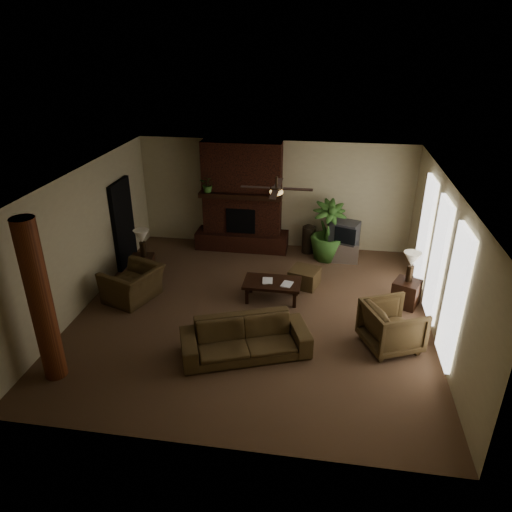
% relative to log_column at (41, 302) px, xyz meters
% --- Properties ---
extents(room_shell, '(7.00, 7.00, 7.00)m').
position_rel_log_column_xyz_m(room_shell, '(2.95, 2.40, 0.00)').
color(room_shell, brown).
rests_on(room_shell, ground).
extents(fireplace, '(2.40, 0.70, 2.80)m').
position_rel_log_column_xyz_m(fireplace, '(2.15, 5.62, -0.24)').
color(fireplace, '#411C11').
rests_on(fireplace, ground).
extents(windows, '(0.08, 3.65, 2.35)m').
position_rel_log_column_xyz_m(windows, '(6.40, 2.60, -0.05)').
color(windows, white).
rests_on(windows, ground).
extents(log_column, '(0.36, 0.36, 2.80)m').
position_rel_log_column_xyz_m(log_column, '(0.00, 0.00, 0.00)').
color(log_column, brown).
rests_on(log_column, ground).
extents(doorway, '(0.10, 1.00, 2.10)m').
position_rel_log_column_xyz_m(doorway, '(-0.49, 4.20, -0.35)').
color(doorway, black).
rests_on(doorway, ground).
extents(ceiling_fan, '(1.35, 1.35, 0.37)m').
position_rel_log_column_xyz_m(ceiling_fan, '(3.35, 2.70, 1.13)').
color(ceiling_fan, '#2E2114').
rests_on(ceiling_fan, ceiling).
extents(sofa, '(2.33, 1.40, 0.88)m').
position_rel_log_column_xyz_m(sofa, '(3.03, 1.04, -0.96)').
color(sofa, '#4B3A20').
rests_on(sofa, ground).
extents(armchair_left, '(1.05, 1.28, 0.96)m').
position_rel_log_column_xyz_m(armchair_left, '(0.33, 2.58, -0.92)').
color(armchair_left, '#4B3A20').
rests_on(armchair_left, ground).
extents(armchair_right, '(1.17, 1.20, 0.95)m').
position_rel_log_column_xyz_m(armchair_right, '(5.60, 1.66, -0.92)').
color(armchair_right, '#4B3A20').
rests_on(armchair_right, ground).
extents(coffee_table, '(1.20, 0.70, 0.43)m').
position_rel_log_column_xyz_m(coffee_table, '(3.27, 3.00, -1.03)').
color(coffee_table, black).
rests_on(coffee_table, ground).
extents(ottoman, '(0.75, 0.75, 0.40)m').
position_rel_log_column_xyz_m(ottoman, '(3.91, 3.74, -1.20)').
color(ottoman, '#4B3A20').
rests_on(ottoman, ground).
extents(tv_stand, '(0.86, 0.52, 0.50)m').
position_rel_log_column_xyz_m(tv_stand, '(4.73, 5.22, -1.15)').
color(tv_stand, '#AFAEB1').
rests_on(tv_stand, ground).
extents(tv, '(0.78, 0.71, 0.52)m').
position_rel_log_column_xyz_m(tv, '(4.79, 5.21, -0.64)').
color(tv, '#363639').
rests_on(tv, tv_stand).
extents(floor_vase, '(0.34, 0.34, 0.77)m').
position_rel_log_column_xyz_m(floor_vase, '(3.90, 5.55, -0.97)').
color(floor_vase, black).
rests_on(floor_vase, ground).
extents(floor_plant, '(1.27, 1.70, 0.84)m').
position_rel_log_column_xyz_m(floor_plant, '(4.37, 5.22, -0.98)').
color(floor_plant, '#376126').
rests_on(floor_plant, ground).
extents(side_table_left, '(0.59, 0.59, 0.55)m').
position_rel_log_column_xyz_m(side_table_left, '(0.19, 3.50, -1.12)').
color(side_table_left, black).
rests_on(side_table_left, ground).
extents(lamp_left, '(0.42, 0.42, 0.65)m').
position_rel_log_column_xyz_m(lamp_left, '(0.23, 3.54, -0.40)').
color(lamp_left, '#2E2114').
rests_on(lamp_left, side_table_left).
extents(side_table_right, '(0.66, 0.66, 0.55)m').
position_rel_log_column_xyz_m(side_table_right, '(6.05, 3.21, -1.12)').
color(side_table_right, black).
rests_on(side_table_right, ground).
extents(lamp_right, '(0.39, 0.39, 0.65)m').
position_rel_log_column_xyz_m(lamp_right, '(6.07, 3.24, -0.40)').
color(lamp_right, '#2E2114').
rests_on(lamp_right, side_table_right).
extents(mantel_plant, '(0.48, 0.50, 0.33)m').
position_rel_log_column_xyz_m(mantel_plant, '(1.34, 5.36, 0.32)').
color(mantel_plant, '#376126').
rests_on(mantel_plant, fireplace).
extents(mantel_vase, '(0.23, 0.23, 0.22)m').
position_rel_log_column_xyz_m(mantel_vase, '(3.01, 5.37, 0.27)').
color(mantel_vase, brown).
rests_on(mantel_vase, fireplace).
extents(book_a, '(0.22, 0.05, 0.29)m').
position_rel_log_column_xyz_m(book_a, '(3.06, 2.98, -0.83)').
color(book_a, '#999999').
rests_on(book_a, coffee_table).
extents(book_b, '(0.21, 0.07, 0.29)m').
position_rel_log_column_xyz_m(book_b, '(3.48, 2.93, -0.82)').
color(book_b, '#999999').
rests_on(book_b, coffee_table).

